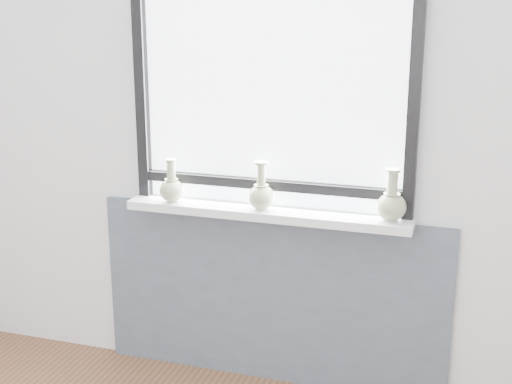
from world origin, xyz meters
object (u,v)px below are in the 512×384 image
(vase_a, at_px, (172,188))
(vase_c, at_px, (391,204))
(vase_b, at_px, (261,194))
(windowsill, at_px, (267,213))

(vase_a, bearing_deg, vase_c, 1.02)
(vase_b, distance_m, vase_c, 0.58)
(vase_c, bearing_deg, vase_a, -178.98)
(windowsill, bearing_deg, vase_c, -0.84)
(windowsill, bearing_deg, vase_b, -139.93)
(vase_a, distance_m, vase_b, 0.44)
(windowsill, bearing_deg, vase_a, -176.69)
(windowsill, relative_size, vase_b, 5.98)
(windowsill, xyz_separation_m, vase_c, (0.56, -0.01, 0.09))
(vase_a, bearing_deg, windowsill, 3.31)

